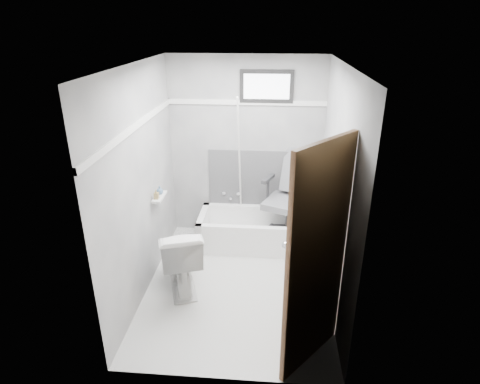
# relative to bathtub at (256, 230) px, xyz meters

# --- Properties ---
(floor) EXTENTS (2.60, 2.60, 0.00)m
(floor) POSITION_rel_bathtub_xyz_m (-0.17, -0.93, -0.21)
(floor) COLOR white
(floor) RESTS_ON ground
(ceiling) EXTENTS (2.60, 2.60, 0.00)m
(ceiling) POSITION_rel_bathtub_xyz_m (-0.17, -0.93, 2.19)
(ceiling) COLOR silver
(ceiling) RESTS_ON floor
(wall_back) EXTENTS (2.00, 0.02, 2.40)m
(wall_back) POSITION_rel_bathtub_xyz_m (-0.17, 0.37, 0.99)
(wall_back) COLOR slate
(wall_back) RESTS_ON floor
(wall_front) EXTENTS (2.00, 0.02, 2.40)m
(wall_front) POSITION_rel_bathtub_xyz_m (-0.17, -2.23, 0.99)
(wall_front) COLOR slate
(wall_front) RESTS_ON floor
(wall_left) EXTENTS (0.02, 2.60, 2.40)m
(wall_left) POSITION_rel_bathtub_xyz_m (-1.17, -0.93, 0.99)
(wall_left) COLOR slate
(wall_left) RESTS_ON floor
(wall_right) EXTENTS (0.02, 2.60, 2.40)m
(wall_right) POSITION_rel_bathtub_xyz_m (0.83, -0.93, 0.99)
(wall_right) COLOR slate
(wall_right) RESTS_ON floor
(bathtub) EXTENTS (1.50, 0.70, 0.42)m
(bathtub) POSITION_rel_bathtub_xyz_m (0.00, 0.00, 0.00)
(bathtub) COLOR white
(bathtub) RESTS_ON floor
(office_chair) EXTENTS (0.86, 0.86, 1.14)m
(office_chair) POSITION_rel_bathtub_xyz_m (0.41, 0.02, 0.48)
(office_chair) COLOR slate
(office_chair) RESTS_ON bathtub
(toilet) EXTENTS (0.67, 0.89, 0.77)m
(toilet) POSITION_rel_bathtub_xyz_m (-0.79, -1.01, 0.18)
(toilet) COLOR white
(toilet) RESTS_ON floor
(door) EXTENTS (0.78, 0.78, 2.00)m
(door) POSITION_rel_bathtub_xyz_m (0.81, -2.21, 0.79)
(door) COLOR #583120
(door) RESTS_ON floor
(window) EXTENTS (0.66, 0.04, 0.40)m
(window) POSITION_rel_bathtub_xyz_m (0.08, 0.36, 1.81)
(window) COLOR black
(window) RESTS_ON wall_back
(backerboard) EXTENTS (1.50, 0.02, 0.78)m
(backerboard) POSITION_rel_bathtub_xyz_m (0.08, 0.36, 0.59)
(backerboard) COLOR #4C4C4F
(backerboard) RESTS_ON wall_back
(trim_back) EXTENTS (2.00, 0.02, 0.06)m
(trim_back) POSITION_rel_bathtub_xyz_m (-0.17, 0.36, 1.61)
(trim_back) COLOR white
(trim_back) RESTS_ON wall_back
(trim_left) EXTENTS (0.02, 2.60, 0.06)m
(trim_left) POSITION_rel_bathtub_xyz_m (-1.15, -0.93, 1.61)
(trim_left) COLOR white
(trim_left) RESTS_ON wall_left
(pole) EXTENTS (0.02, 0.62, 1.86)m
(pole) POSITION_rel_bathtub_xyz_m (-0.23, 0.13, 0.84)
(pole) COLOR silver
(pole) RESTS_ON bathtub
(shelf) EXTENTS (0.10, 0.32, 0.02)m
(shelf) POSITION_rel_bathtub_xyz_m (-1.10, -0.56, 0.69)
(shelf) COLOR silver
(shelf) RESTS_ON wall_left
(soap_bottle_a) EXTENTS (0.05, 0.05, 0.12)m
(soap_bottle_a) POSITION_rel_bathtub_xyz_m (-1.11, -0.64, 0.76)
(soap_bottle_a) COLOR #957F4A
(soap_bottle_a) RESTS_ON shelf
(soap_bottle_b) EXTENTS (0.10, 0.10, 0.10)m
(soap_bottle_b) POSITION_rel_bathtub_xyz_m (-1.11, -0.50, 0.75)
(soap_bottle_b) COLOR slate
(soap_bottle_b) RESTS_ON shelf
(faucet) EXTENTS (0.26, 0.10, 0.16)m
(faucet) POSITION_rel_bathtub_xyz_m (-0.37, 0.34, 0.34)
(faucet) COLOR silver
(faucet) RESTS_ON wall_back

